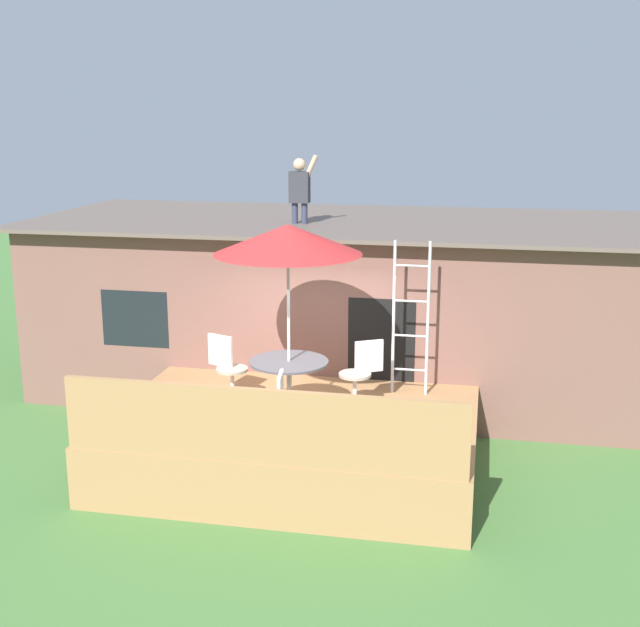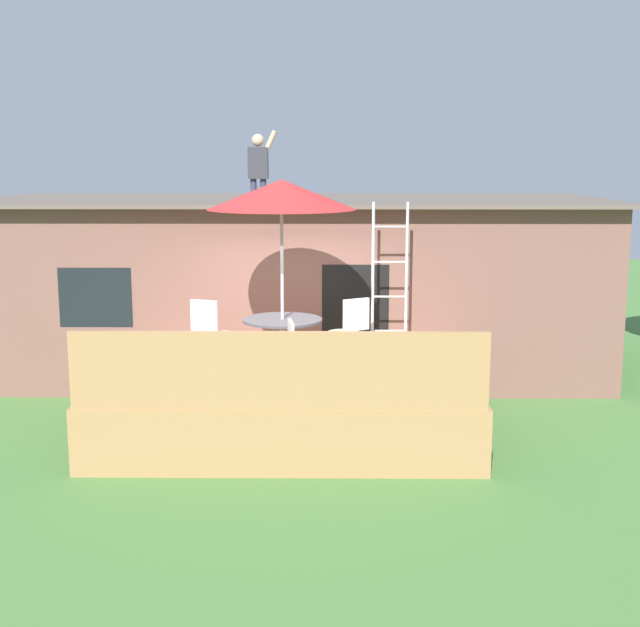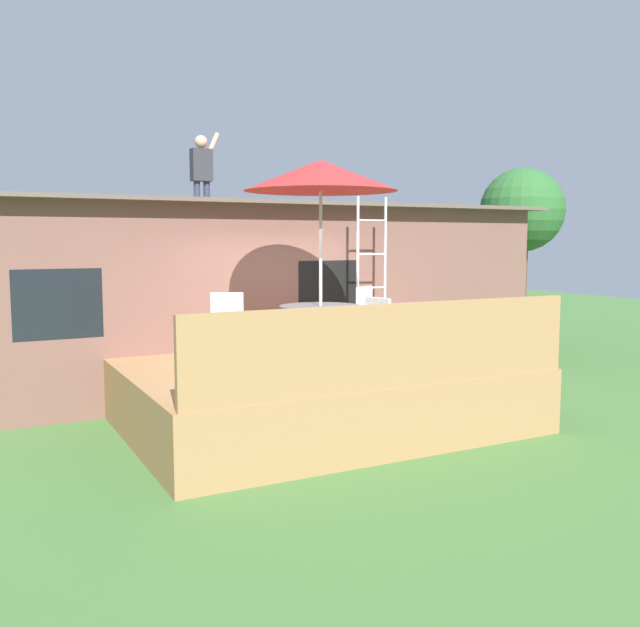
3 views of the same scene
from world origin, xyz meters
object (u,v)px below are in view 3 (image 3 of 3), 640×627
Objects in this scene: patio_chair_right at (360,321)px; backyard_tree at (522,213)px; patio_umbrella at (321,176)px; person_figure at (202,164)px; patio_table at (321,318)px; patio_chair_near at (370,337)px; patio_chair_left at (238,330)px; step_ladder at (371,271)px.

patio_chair_right is 0.23× the size of backyard_tree.
person_figure is (-0.53, 3.01, 0.40)m from patio_umbrella.
patio_table is 1.76m from patio_umbrella.
patio_chair_right and patio_chair_near have the same top height.
patio_chair_left is at bearing 31.28° from patio_chair_near.
person_figure is (-2.00, 1.84, 1.65)m from step_ladder.
person_figure is 4.63m from patio_chair_near.
person_figure reaches higher than patio_umbrella.
patio_table is 1.95m from step_ladder.
backyard_tree is at bearing 29.23° from patio_umbrella.
backyard_tree is (7.11, 3.98, 1.57)m from patio_table.
step_ladder is 6.38m from backyard_tree.
patio_chair_left is 1.73m from patio_chair_near.
step_ladder is 3.17m from person_figure.
step_ladder is 2.39× the size of patio_chair_near.
patio_chair_left is at bearing 158.64° from patio_table.
step_ladder is at bearing 38.53° from patio_umbrella.
patio_umbrella is 2.26m from step_ladder.
patio_chair_near is at bearing -80.45° from person_figure.
backyard_tree is (6.24, 3.48, 1.70)m from patio_chair_right.
backyard_tree is at bearing 29.23° from patio_table.
patio_chair_left is at bearing -26.03° from patio_chair_right.
backyard_tree is at bearing -63.06° from patio_chair_near.
person_figure is 0.28× the size of backyard_tree.
step_ladder is 2.39× the size of patio_chair_left.
patio_chair_right is (-0.60, -0.68, -0.64)m from step_ladder.
patio_chair_near is (-0.73, -1.45, 0.00)m from patio_chair_right.
patio_table is 1.13× the size of patio_chair_right.
patio_chair_left is (-0.96, 0.38, -0.13)m from patio_table.
backyard_tree is at bearing 179.42° from patio_chair_right.
step_ladder is (1.47, 1.17, 0.51)m from patio_table.
step_ladder is 1.11m from patio_chair_right.
step_ladder is 0.56× the size of backyard_tree.
patio_chair_left reaches higher than patio_table.
patio_table is 1.13× the size of patio_chair_near.
patio_umbrella is at bearing -0.00° from patio_chair_near.
patio_table is 1.13× the size of patio_chair_left.
backyard_tree is (8.07, 3.60, 1.70)m from patio_chair_left.
patio_table is 0.41× the size of patio_umbrella.
patio_chair_left is at bearing 158.64° from patio_umbrella.
patio_chair_near is at bearing 33.65° from patio_chair_right.
backyard_tree is (6.97, 4.93, 1.70)m from patio_chair_near.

